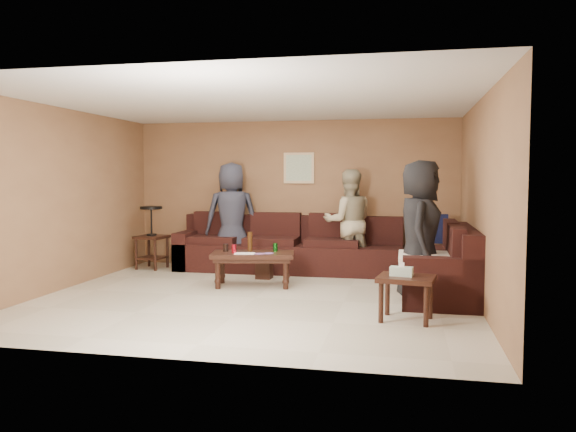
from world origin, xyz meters
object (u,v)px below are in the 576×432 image
Objects in this scene: sectional_sofa at (333,258)px; coffee_table at (253,258)px; person_middle at (349,222)px; person_right at (420,231)px; person_left at (232,216)px; end_table_left at (152,236)px; side_table_right at (406,282)px; waste_bin at (264,270)px.

sectional_sofa is 1.31m from coffee_table.
person_right is (1.07, -1.77, 0.05)m from person_middle.
person_left is 3.51m from person_right.
coffee_table is 2.36m from end_table_left.
side_table_right is at bearing 92.72° from person_middle.
person_right is at bearing -19.98° from end_table_left.
coffee_table is 1.84m from person_middle.
end_table_left reaches higher than side_table_right.
coffee_table is 0.69× the size of person_left.
person_right is at bearing 80.59° from side_table_right.
end_table_left is (-2.07, 1.12, 0.14)m from coffee_table.
person_right is (0.17, 1.05, 0.46)m from side_table_right.
end_table_left is 4.96m from side_table_right.
person_right reaches higher than coffee_table.
person_middle is at bearing 46.53° from coffee_table.
coffee_table reaches higher than side_table_right.
waste_bin is (0.02, 0.60, -0.27)m from coffee_table.
person_left is at bearing 118.70° from coffee_table.
person_left is at bearing -15.37° from person_middle.
coffee_table is at bearing 144.46° from side_table_right.
person_right is at bearing -11.57° from coffee_table.
waste_bin is at bearing 112.64° from person_left.
person_left reaches higher than coffee_table.
end_table_left reaches higher than sectional_sofa.
coffee_table is 2.61m from side_table_right.
side_table_right is (4.20, -2.64, -0.13)m from end_table_left.
person_middle is (1.23, 1.30, 0.43)m from coffee_table.
sectional_sofa is at bearing 36.58° from coffee_table.
person_left reaches higher than side_table_right.
waste_bin is at bearing 134.82° from side_table_right.
person_middle is at bearing 3.12° from end_table_left.
waste_bin is at bearing 88.44° from coffee_table.
sectional_sofa is 2.64× the size of person_right.
side_table_right is 3.00m from waste_bin.
coffee_table is 1.17× the size of end_table_left.
person_left is (-0.72, 1.32, 0.49)m from coffee_table.
coffee_table is at bearing -91.56° from waste_bin.
person_left is (1.35, 0.20, 0.34)m from end_table_left.
person_left reaches higher than end_table_left.
side_table_right is 2.40× the size of waste_bin.
person_right reaches higher than waste_bin.
person_right is (1.25, -1.25, 0.56)m from sectional_sofa.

